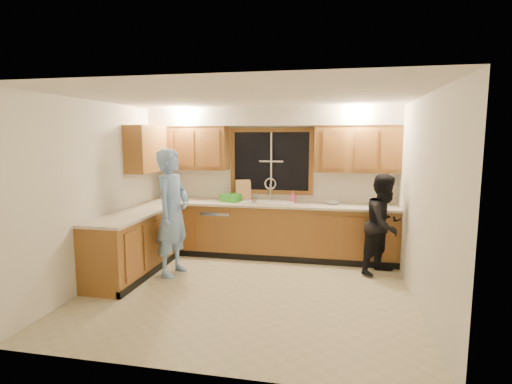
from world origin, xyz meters
The scene contains 26 objects.
floor centered at (0.00, 0.00, 0.00)m, with size 4.20×4.20×0.00m, color #BFB693.
ceiling centered at (0.00, 0.00, 2.50)m, with size 4.20×4.20×0.00m, color white.
wall_back centered at (0.00, 1.90, 1.25)m, with size 4.20×4.20×0.00m, color white.
wall_left centered at (-2.10, 0.00, 1.25)m, with size 3.80×3.80×0.00m, color white.
wall_right centered at (2.10, 0.00, 1.25)m, with size 3.80×3.80×0.00m, color white.
base_cabinets_back centered at (0.00, 1.60, 0.44)m, with size 4.20×0.60×0.88m, color #925E2A.
base_cabinets_left centered at (-1.80, 0.35, 0.44)m, with size 0.60×1.90×0.88m, color #925E2A.
countertop_back centered at (0.00, 1.58, 0.90)m, with size 4.20×0.63×0.04m, color beige.
countertop_left centered at (-1.79, 0.35, 0.90)m, with size 0.63×1.90×0.04m, color beige.
upper_cabinets_left centered at (-1.43, 1.73, 1.83)m, with size 1.35×0.33×0.75m, color #925E2A.
upper_cabinets_right centered at (1.43, 1.73, 1.83)m, with size 1.35×0.33×0.75m, color #925E2A.
upper_cabinets_return centered at (-1.94, 1.12, 1.83)m, with size 0.33×0.90×0.75m, color #925E2A.
soffit centered at (0.00, 1.72, 2.35)m, with size 4.20×0.35×0.30m, color silver.
window_frame centered at (0.00, 1.89, 1.60)m, with size 1.44×0.03×1.14m.
sink centered at (0.00, 1.60, 0.86)m, with size 0.86×0.52×0.57m.
dishwasher centered at (-0.85, 1.59, 0.41)m, with size 0.60×0.56×0.82m, color white.
stove centered at (-1.80, -0.22, 0.45)m, with size 0.58×0.75×0.90m, color white.
man centered at (-1.22, 0.44, 0.93)m, with size 0.68×0.44×1.85m, color #79A5E5.
woman centered at (1.82, 1.08, 0.75)m, with size 0.72×0.56×1.49m, color black.
knife_block centered at (-1.67, 1.63, 1.02)m, with size 0.11×0.09×0.20m, color #935A28.
cutting_board centered at (-0.48, 1.82, 1.10)m, with size 0.27×0.02×0.36m, color tan.
dish_crate centered at (-0.65, 1.62, 0.99)m, with size 0.28×0.26×0.13m, color #2B9125.
soap_bottle centered at (0.40, 1.74, 1.01)m, with size 0.09×0.09×0.19m, color #D9527D.
bowl centered at (1.06, 1.68, 0.94)m, with size 0.20×0.20×0.05m, color silver.
can_left centered at (-0.19, 1.41, 0.98)m, with size 0.06×0.06×0.11m, color #B9A68E.
can_right centered at (-0.21, 1.41, 0.97)m, with size 0.06×0.06×0.11m, color #B9A68E.
Camera 1 is at (1.11, -4.92, 2.01)m, focal length 28.00 mm.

